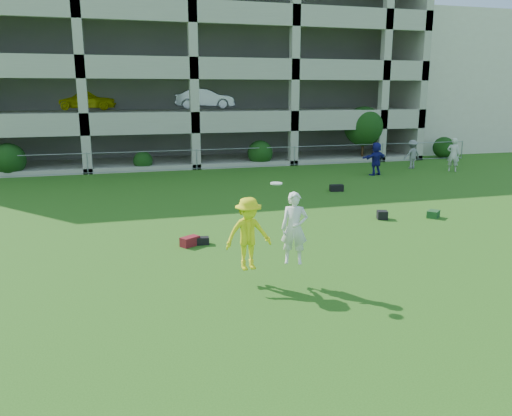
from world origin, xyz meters
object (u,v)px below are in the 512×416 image
object	(u,v)px
bystander_d	(376,159)
bystander_e	(453,155)
stucco_building	(447,84)
bystander_f	(412,154)
frisbee_contest	(260,232)
crate_d	(382,215)
parking_garage	(175,69)

from	to	relation	value
bystander_d	bystander_e	size ratio (longest dim) A/B	0.94
stucco_building	bystander_f	world-z (taller)	stucco_building
stucco_building	frisbee_contest	distance (m)	36.47
bystander_e	crate_d	size ratio (longest dim) A/B	5.41
bystander_f	crate_d	world-z (taller)	bystander_f
bystander_f	stucco_building	bearing A→B (deg)	-139.13
bystander_f	frisbee_contest	distance (m)	20.23
stucco_building	bystander_d	xyz separation A→B (m)	(-13.96, -13.47, -4.11)
bystander_d	bystander_e	distance (m)	4.84
crate_d	bystander_e	bearing A→B (deg)	42.64
stucco_building	crate_d	world-z (taller)	stucco_building
stucco_building	crate_d	bearing A→B (deg)	-129.86
bystander_d	bystander_e	bearing A→B (deg)	161.57
parking_garage	stucco_building	bearing A→B (deg)	0.75
bystander_e	parking_garage	bearing A→B (deg)	-2.60
frisbee_contest	parking_garage	xyz separation A→B (m)	(1.40, 26.53, 4.75)
bystander_d	parking_garage	world-z (taller)	parking_garage
crate_d	parking_garage	distance (m)	23.08
bystander_d	bystander_e	world-z (taller)	bystander_e
bystander_e	bystander_f	world-z (taller)	bystander_e
bystander_f	crate_d	xyz separation A→B (m)	(-7.76, -10.23, -0.68)
crate_d	parking_garage	xyz separation A→B (m)	(-4.51, 21.86, 5.86)
bystander_e	bystander_f	bearing A→B (deg)	-3.56
bystander_d	bystander_f	size ratio (longest dim) A/B	1.07
frisbee_contest	parking_garage	bearing A→B (deg)	86.98
bystander_d	frisbee_contest	world-z (taller)	frisbee_contest
bystander_d	frisbee_contest	distance (m)	16.96
frisbee_contest	crate_d	bearing A→B (deg)	38.34
frisbee_contest	parking_garage	world-z (taller)	parking_garage
stucco_building	bystander_f	xyz separation A→B (m)	(-10.74, -11.93, -4.17)
bystander_d	parking_garage	xyz separation A→B (m)	(-9.05, 13.17, 5.12)
bystander_e	bystander_f	distance (m)	2.28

